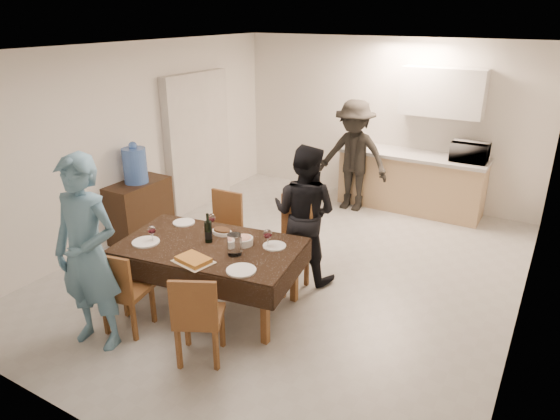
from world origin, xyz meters
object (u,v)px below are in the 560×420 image
at_px(dining_table, 210,247).
at_px(water_pitcher, 234,245).
at_px(microwave, 470,152).
at_px(person_near, 88,254).
at_px(savoury_tart, 193,260).
at_px(console, 140,211).
at_px(person_far, 304,214).
at_px(wine_bottle, 208,228).
at_px(water_jug, 135,166).
at_px(person_kitchen, 354,156).

relative_size(dining_table, water_pitcher, 9.27).
relative_size(microwave, person_near, 0.28).
xyz_separation_m(savoury_tart, person_near, (-0.65, -0.67, 0.18)).
relative_size(console, person_far, 0.55).
bearing_deg(console, person_near, -54.90).
height_order(savoury_tart, person_near, person_near).
xyz_separation_m(wine_bottle, microwave, (1.85, 3.79, 0.17)).
relative_size(wine_bottle, person_near, 0.17).
distance_m(console, person_far, 2.49).
bearing_deg(water_pitcher, dining_table, 171.87).
relative_size(water_pitcher, savoury_tart, 0.59).
relative_size(dining_table, person_near, 1.07).
relative_size(dining_table, water_jug, 4.23).
bearing_deg(dining_table, microwave, 55.98).
xyz_separation_m(water_pitcher, person_near, (-0.90, -1.00, 0.10)).
bearing_deg(dining_table, wine_bottle, 126.05).
bearing_deg(water_jug, person_near, -54.90).
xyz_separation_m(dining_table, person_kitchen, (0.18, 3.39, 0.18)).
bearing_deg(console, water_jug, -90.00).
bearing_deg(water_jug, savoury_tart, -32.08).
relative_size(wine_bottle, water_pitcher, 1.48).
xyz_separation_m(person_far, person_kitchen, (-0.37, 2.34, 0.06)).
height_order(console, savoury_tart, console).
distance_m(wine_bottle, microwave, 4.22).
distance_m(savoury_tart, person_kitchen, 3.77).
bearing_deg(person_near, water_pitcher, 38.77).
distance_m(water_jug, microwave, 4.74).
xyz_separation_m(wine_bottle, person_far, (0.60, 1.00, -0.07)).
distance_m(dining_table, console, 2.11).
bearing_deg(person_near, person_kitchen, 71.47).
xyz_separation_m(water_jug, wine_bottle, (1.85, -0.83, -0.17)).
distance_m(person_near, person_kitchen, 4.50).
relative_size(water_jug, microwave, 0.91).
xyz_separation_m(water_jug, person_far, (2.45, 0.17, -0.24)).
relative_size(wine_bottle, person_far, 0.20).
bearing_deg(water_jug, person_far, 4.06).
relative_size(microwave, person_far, 0.32).
relative_size(console, person_near, 0.48).
height_order(console, person_near, person_near).
bearing_deg(water_pitcher, water_jug, 157.66).
distance_m(water_jug, person_far, 2.47).
distance_m(dining_table, person_far, 1.19).
distance_m(water_pitcher, person_kitchen, 3.45).
bearing_deg(person_kitchen, wine_bottle, -93.88).
bearing_deg(person_far, wine_bottle, 56.46).
bearing_deg(dining_table, water_pitcher, -17.08).
bearing_deg(savoury_tart, console, 147.92).
xyz_separation_m(wine_bottle, water_pitcher, (0.40, -0.10, -0.05)).
relative_size(dining_table, microwave, 3.87).
height_order(console, microwave, microwave).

